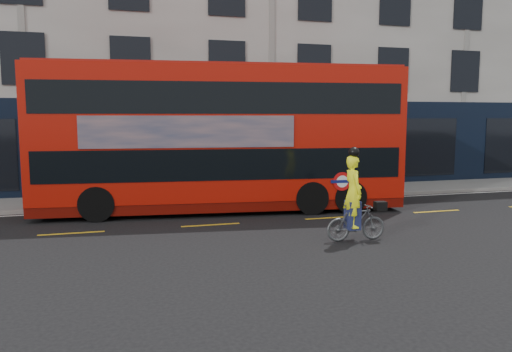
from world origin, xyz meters
name	(u,v)px	position (x,y,z in m)	size (l,w,h in m)	color
ground	(352,228)	(0.00, 0.00, 0.00)	(120.00, 120.00, 0.00)	black
pavement	(282,193)	(0.00, 6.50, 0.06)	(60.00, 3.00, 0.12)	gray
kerb	(294,199)	(0.00, 5.00, 0.07)	(60.00, 0.12, 0.13)	gray
building_terrace	(243,36)	(0.00, 12.94, 7.49)	(50.00, 10.07, 15.00)	beige
road_edge_line	(297,202)	(0.00, 4.70, 0.00)	(58.00, 0.10, 0.01)	silver
lane_dashes	(331,218)	(0.00, 1.50, 0.00)	(58.00, 0.12, 0.01)	gold
bus	(222,137)	(-3.13, 3.79, 2.57)	(12.67, 4.18, 5.02)	#B01107
cyclist	(355,208)	(-0.67, -1.45, 0.87)	(1.68, 0.71, 2.50)	#4F5254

